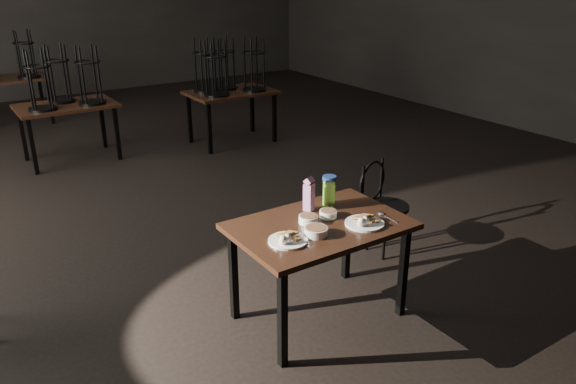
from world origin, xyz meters
TOP-DOWN VIEW (x-y plane):
  - main_table at (-0.68, -2.91)m, footprint 1.20×0.80m
  - plate_left at (-1.02, -3.02)m, footprint 0.26×0.26m
  - plate_right at (-0.44, -3.09)m, footprint 0.27×0.27m
  - bowl_near at (-0.74, -2.85)m, footprint 0.13×0.13m
  - bowl_far at (-0.57, -2.85)m, footprint 0.12×0.12m
  - bowl_big at (-0.81, -3.04)m, footprint 0.16×0.16m
  - juice_carton at (-0.61, -2.68)m, footprint 0.08×0.08m
  - water_bottle at (-0.43, -2.67)m, footprint 0.11×0.11m
  - spoon at (-0.22, -3.04)m, footprint 0.05×0.21m
  - bentwood_chair at (0.40, -2.37)m, footprint 0.42×0.42m
  - bg_table_left at (-1.26, 1.76)m, footprint 1.20×0.80m
  - bg_table_right at (0.86, 1.33)m, footprint 1.20×0.80m
  - bg_table_far at (-1.59, 4.15)m, footprint 1.20×0.80m

SIDE VIEW (x-z plane):
  - bentwood_chair at x=0.40m, z-range 0.08..0.90m
  - main_table at x=-0.68m, z-range 0.30..1.05m
  - bg_table_far at x=-1.59m, z-range 0.01..1.49m
  - spoon at x=-0.22m, z-range 0.75..0.76m
  - plate_left at x=-1.02m, z-range 0.73..0.81m
  - plate_right at x=-0.44m, z-range 0.73..0.82m
  - bowl_far at x=-0.57m, z-range 0.75..0.80m
  - bg_table_left at x=-1.26m, z-range 0.04..1.52m
  - bowl_near at x=-0.74m, z-range 0.75..0.81m
  - bowl_big at x=-0.81m, z-range 0.75..0.81m
  - bg_table_right at x=0.86m, z-range 0.06..1.54m
  - water_bottle at x=-0.43m, z-range 0.75..0.98m
  - juice_carton at x=-0.61m, z-range 0.74..1.00m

